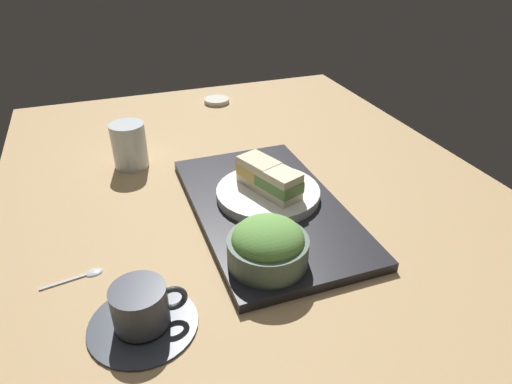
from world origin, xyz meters
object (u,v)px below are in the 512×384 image
(sandwich_plate, at_px, (268,193))
(coffee_cup, at_px, (142,311))
(salad_bowl, at_px, (268,245))
(sandwich_near, at_px, (279,184))
(drinking_glass, at_px, (129,145))
(small_sauce_dish, at_px, (217,101))
(sandwich_far, at_px, (258,171))
(teaspoon, at_px, (85,274))

(sandwich_plate, height_order, coffee_cup, coffee_cup)
(salad_bowl, bearing_deg, sandwich_near, -28.06)
(drinking_glass, xyz_separation_m, small_sauce_dish, (0.32, -0.29, -0.04))
(coffee_cup, xyz_separation_m, drinking_glass, (0.48, -0.04, 0.02))
(sandwich_near, height_order, sandwich_far, same)
(drinking_glass, relative_size, small_sauce_dish, 1.34)
(sandwich_plate, height_order, sandwich_near, sandwich_near)
(coffee_cup, distance_m, drinking_glass, 0.48)
(salad_bowl, xyz_separation_m, coffee_cup, (-0.05, 0.20, -0.02))
(sandwich_plate, distance_m, sandwich_far, 0.05)
(salad_bowl, height_order, teaspoon, salad_bowl)
(sandwich_near, relative_size, teaspoon, 0.98)
(sandwich_near, height_order, coffee_cup, sandwich_near)
(sandwich_near, xyz_separation_m, sandwich_far, (0.06, 0.02, 0.00))
(sandwich_far, distance_m, drinking_glass, 0.31)
(sandwich_near, distance_m, sandwich_far, 0.06)
(salad_bowl, distance_m, drinking_glass, 0.46)
(sandwich_far, relative_size, small_sauce_dish, 1.20)
(sandwich_plate, relative_size, teaspoon, 2.07)
(sandwich_far, xyz_separation_m, salad_bowl, (-0.21, 0.06, -0.01))
(salad_bowl, xyz_separation_m, small_sauce_dish, (0.75, -0.13, -0.04))
(drinking_glass, bearing_deg, sandwich_plate, -138.21)
(salad_bowl, distance_m, small_sauce_dish, 0.77)
(sandwich_near, bearing_deg, sandwich_plate, 19.19)
(sandwich_near, relative_size, salad_bowl, 0.74)
(sandwich_near, height_order, drinking_glass, drinking_glass)
(sandwich_far, relative_size, salad_bowl, 0.71)
(coffee_cup, height_order, small_sauce_dish, coffee_cup)
(sandwich_near, bearing_deg, sandwich_far, 19.19)
(coffee_cup, bearing_deg, sandwich_near, -54.82)
(salad_bowl, relative_size, drinking_glass, 1.26)
(small_sauce_dish, xyz_separation_m, teaspoon, (-0.67, 0.40, -0.00))
(salad_bowl, relative_size, small_sauce_dish, 1.68)
(salad_bowl, xyz_separation_m, teaspoon, (0.09, 0.27, -0.05))
(sandwich_plate, bearing_deg, drinking_glass, 41.79)
(small_sauce_dish, distance_m, teaspoon, 0.78)
(drinking_glass, bearing_deg, sandwich_far, -136.08)
(sandwich_far, xyz_separation_m, teaspoon, (-0.12, 0.33, -0.06))
(teaspoon, bearing_deg, drinking_glass, -18.02)
(sandwich_near, relative_size, small_sauce_dish, 1.25)
(sandwich_near, distance_m, coffee_cup, 0.34)
(sandwich_plate, distance_m, coffee_cup, 0.35)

